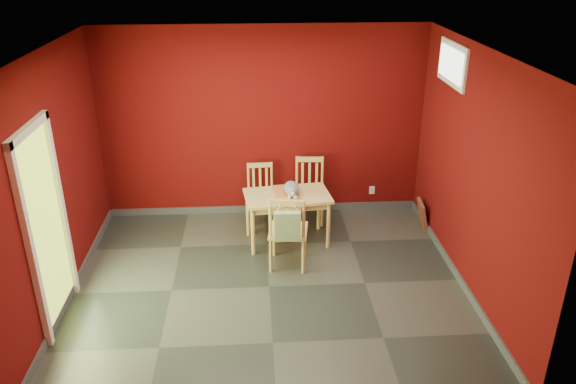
{
  "coord_description": "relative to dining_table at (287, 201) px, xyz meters",
  "views": [
    {
      "loc": [
        -0.14,
        -5.5,
        3.68
      ],
      "look_at": [
        0.25,
        0.45,
        1.0
      ],
      "focal_mm": 35.0,
      "sensor_mm": 36.0,
      "label": 1
    }
  ],
  "objects": [
    {
      "name": "table_runner",
      "position": [
        0.0,
        -0.11,
        0.04
      ],
      "size": [
        0.38,
        0.68,
        0.33
      ],
      "color": "#BB7330",
      "rests_on": "dining_table"
    },
    {
      "name": "chair_far_right",
      "position": [
        0.35,
        0.63,
        -0.13
      ],
      "size": [
        0.46,
        0.46,
        0.91
      ],
      "color": "tan",
      "rests_on": "ground"
    },
    {
      "name": "outlet_plate",
      "position": [
        1.32,
        0.91,
        -0.3
      ],
      "size": [
        0.08,
        0.02,
        0.12
      ],
      "primitive_type": "cube",
      "color": "silver",
      "rests_on": "room_shell"
    },
    {
      "name": "chair_far_left",
      "position": [
        -0.33,
        0.66,
        -0.17
      ],
      "size": [
        0.4,
        0.4,
        0.83
      ],
      "color": "tan",
      "rests_on": "ground"
    },
    {
      "name": "picture_frame",
      "position": [
        1.91,
        0.29,
        -0.41
      ],
      "size": [
        0.16,
        0.39,
        0.38
      ],
      "color": "brown",
      "rests_on": "ground"
    },
    {
      "name": "window",
      "position": [
        1.94,
        -0.07,
        1.75
      ],
      "size": [
        0.05,
        0.9,
        0.5
      ],
      "color": "white",
      "rests_on": "room_shell"
    },
    {
      "name": "cat",
      "position": [
        0.06,
        0.03,
        0.19
      ],
      "size": [
        0.26,
        0.44,
        0.21
      ],
      "primitive_type": null,
      "rotation": [
        0.0,
        0.0,
        0.09
      ],
      "color": "slate",
      "rests_on": "table_runner"
    },
    {
      "name": "room_shell",
      "position": [
        -0.28,
        -1.07,
        -0.55
      ],
      "size": [
        4.5,
        4.5,
        4.5
      ],
      "color": "#4F0808",
      "rests_on": "ground"
    },
    {
      "name": "dining_table",
      "position": [
        0.0,
        0.0,
        0.0
      ],
      "size": [
        1.16,
        0.76,
        0.68
      ],
      "color": "tan",
      "rests_on": "ground"
    },
    {
      "name": "chair_near",
      "position": [
        -0.03,
        -0.63,
        -0.1
      ],
      "size": [
        0.51,
        0.51,
        0.97
      ],
      "color": "tan",
      "rests_on": "ground"
    },
    {
      "name": "ground",
      "position": [
        -0.28,
        -1.07,
        -0.6
      ],
      "size": [
        4.5,
        4.5,
        0.0
      ],
      "primitive_type": "plane",
      "color": "#2D342D",
      "rests_on": "ground"
    },
    {
      "name": "tote_bag",
      "position": [
        -0.05,
        -0.86,
        0.08
      ],
      "size": [
        0.3,
        0.18,
        0.43
      ],
      "color": "#89B272",
      "rests_on": "chair_near"
    },
    {
      "name": "doorway",
      "position": [
        -2.51,
        -1.47,
        0.53
      ],
      "size": [
        0.06,
        1.01,
        2.13
      ],
      "color": "#B7D838",
      "rests_on": "ground"
    }
  ]
}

